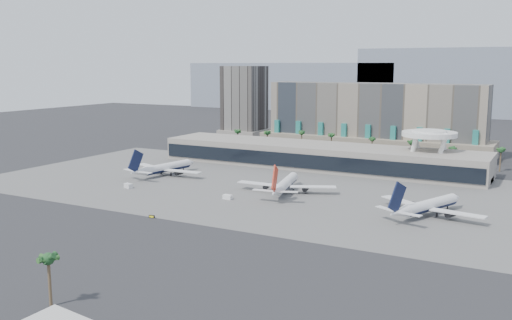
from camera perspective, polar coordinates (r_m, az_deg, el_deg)
The scene contains 15 objects.
ground at distance 204.33m, azimuth -5.66°, elevation -5.55°, with size 900.00×900.00×0.00m, color #232326.
apron_pad at distance 250.43m, azimuth 1.40°, elevation -2.69°, with size 260.00×130.00×0.06m, color #5B5B59.
mountain_ridge at distance 638.99m, azimuth 21.07°, elevation 6.81°, with size 680.00×60.00×70.00m.
hotel at distance 354.20m, azimuth 11.70°, elevation 3.46°, with size 140.00×30.00×42.00m.
office_tower at distance 418.61m, azimuth -1.16°, elevation 5.40°, with size 30.00×30.00×52.00m.
terminal at distance 298.34m, azimuth 6.20°, elevation 0.50°, with size 170.00×32.50×14.50m.
saucer_structure at distance 286.79m, azimuth 16.94°, elevation 2.19°, with size 26.00×26.00×21.89m.
palm_row at distance 327.99m, azimuth 9.68°, elevation 1.94°, with size 157.80×2.80×13.10m.
airliner_left at distance 279.31m, azimuth -9.11°, elevation -0.76°, with size 41.25×42.77×14.83m.
airliner_centre at distance 238.04m, azimuth 2.94°, elevation -2.41°, with size 41.57×43.20×15.12m.
airliner_right at distance 211.05m, azimuth 16.79°, elevation -4.38°, with size 39.62×40.87×14.90m.
service_vehicle_a at distance 253.61m, azimuth -12.66°, elevation -2.54°, with size 4.20×2.05×2.05m, color silver.
service_vehicle_b at distance 227.48m, azimuth -2.85°, elevation -3.72°, with size 3.61×2.06×1.86m, color white.
taxiway_sign at distance 203.45m, azimuth -10.38°, elevation -5.59°, with size 2.22×0.76×1.00m.
near_palm_b at distance 135.00m, azimuth -20.03°, elevation -9.85°, with size 6.00×6.00×12.35m.
Camera 1 is at (111.08, -163.13, 52.93)m, focal length 40.00 mm.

